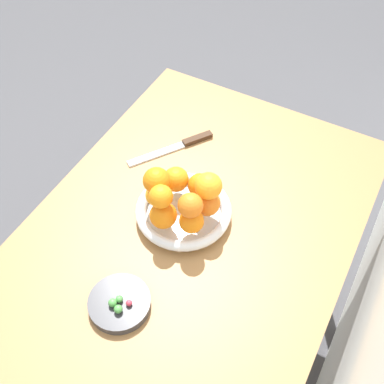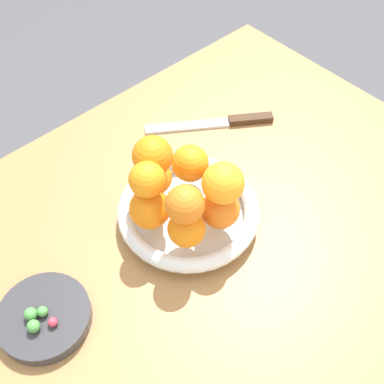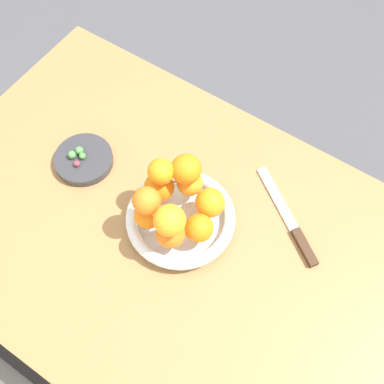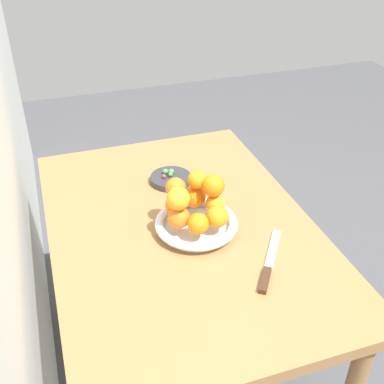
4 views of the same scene
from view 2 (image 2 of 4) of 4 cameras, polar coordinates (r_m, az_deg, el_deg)
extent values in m
plane|color=#4C4C51|center=(1.48, -0.56, -21.77)|extent=(6.00, 6.00, 0.00)
cube|color=#9E7042|center=(0.82, -0.95, -6.93)|extent=(1.10, 0.76, 0.04)
cylinder|color=#9E7042|center=(1.46, 5.31, 4.41)|extent=(0.05, 0.05, 0.70)
cylinder|color=silver|center=(0.83, -0.39, -2.94)|extent=(0.20, 0.20, 0.01)
torus|color=silver|center=(0.81, -0.40, -2.12)|extent=(0.24, 0.24, 0.03)
cylinder|color=#333338|center=(0.76, -17.09, -13.98)|extent=(0.14, 0.14, 0.02)
sphere|color=orange|center=(0.82, -0.22, 3.42)|extent=(0.06, 0.06, 0.06)
sphere|color=orange|center=(0.80, -4.41, 1.70)|extent=(0.06, 0.06, 0.06)
sphere|color=orange|center=(0.76, -5.01, -1.97)|extent=(0.07, 0.07, 0.07)
sphere|color=orange|center=(0.74, -0.65, -4.36)|extent=(0.06, 0.06, 0.06)
sphere|color=orange|center=(0.76, 3.37, -2.04)|extent=(0.06, 0.06, 0.06)
sphere|color=orange|center=(0.79, 3.39, 1.35)|extent=(0.06, 0.06, 0.06)
sphere|color=orange|center=(0.71, -5.34, 1.46)|extent=(0.06, 0.06, 0.06)
sphere|color=orange|center=(0.69, -0.86, -1.49)|extent=(0.06, 0.06, 0.06)
sphere|color=orange|center=(0.71, 3.70, 1.06)|extent=(0.06, 0.06, 0.06)
sphere|color=orange|center=(0.75, -4.71, 4.29)|extent=(0.06, 0.06, 0.06)
sphere|color=#4C9947|center=(0.75, -18.58, -13.55)|extent=(0.02, 0.02, 0.02)
sphere|color=#C6384C|center=(0.73, -16.18, -14.59)|extent=(0.01, 0.01, 0.01)
sphere|color=#4C9947|center=(0.74, -17.30, -13.37)|extent=(0.02, 0.02, 0.02)
sphere|color=#4C9947|center=(0.74, -18.28, -14.87)|extent=(0.02, 0.02, 0.02)
cube|color=#3F2819|center=(1.00, 6.96, 8.58)|extent=(0.09, 0.07, 0.01)
cube|color=silver|center=(0.98, -0.57, 7.81)|extent=(0.15, 0.12, 0.01)
camera|label=1|loc=(0.43, -148.37, 4.17)|focal=45.00mm
camera|label=3|loc=(0.66, 87.95, 48.47)|focal=45.00mm
camera|label=4|loc=(1.38, 67.13, 37.12)|focal=45.00mm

